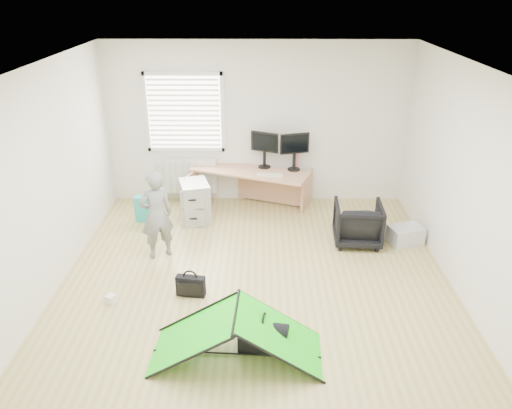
{
  "coord_description": "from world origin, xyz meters",
  "views": [
    {
      "loc": [
        0.06,
        -5.35,
        3.57
      ],
      "look_at": [
        0.0,
        0.4,
        0.95
      ],
      "focal_mm": 35.0,
      "sensor_mm": 36.0,
      "label": 1
    }
  ],
  "objects_px": {
    "office_chair": "(358,223)",
    "thermos": "(297,160)",
    "desk": "(250,189)",
    "laptop_bag": "(191,286)",
    "monitor_right": "(294,157)",
    "person": "(156,215)",
    "filing_cabinet": "(195,201)",
    "kite": "(236,334)",
    "storage_crate": "(405,235)",
    "duffel_bag": "(264,339)",
    "monitor_left": "(264,155)"
  },
  "relations": [
    {
      "from": "person",
      "to": "kite",
      "type": "xyz_separation_m",
      "value": [
        1.17,
        -2.03,
        -0.36
      ]
    },
    {
      "from": "person",
      "to": "kite",
      "type": "height_order",
      "value": "person"
    },
    {
      "from": "laptop_bag",
      "to": "person",
      "type": "bearing_deg",
      "value": 129.51
    },
    {
      "from": "monitor_left",
      "to": "person",
      "type": "xyz_separation_m",
      "value": [
        -1.48,
        -1.8,
        -0.26
      ]
    },
    {
      "from": "monitor_right",
      "to": "thermos",
      "type": "relative_size",
      "value": 1.94
    },
    {
      "from": "person",
      "to": "duffel_bag",
      "type": "relative_size",
      "value": 2.48
    },
    {
      "from": "desk",
      "to": "filing_cabinet",
      "type": "height_order",
      "value": "desk"
    },
    {
      "from": "kite",
      "to": "duffel_bag",
      "type": "height_order",
      "value": "kite"
    },
    {
      "from": "desk",
      "to": "monitor_right",
      "type": "relative_size",
      "value": 4.02
    },
    {
      "from": "kite",
      "to": "laptop_bag",
      "type": "relative_size",
      "value": 4.95
    },
    {
      "from": "filing_cabinet",
      "to": "monitor_right",
      "type": "distance_m",
      "value": 1.78
    },
    {
      "from": "monitor_left",
      "to": "monitor_right",
      "type": "relative_size",
      "value": 0.98
    },
    {
      "from": "desk",
      "to": "laptop_bag",
      "type": "distance_m",
      "value": 2.7
    },
    {
      "from": "kite",
      "to": "laptop_bag",
      "type": "bearing_deg",
      "value": 122.77
    },
    {
      "from": "monitor_left",
      "to": "duffel_bag",
      "type": "bearing_deg",
      "value": -66.44
    },
    {
      "from": "monitor_left",
      "to": "monitor_right",
      "type": "xyz_separation_m",
      "value": [
        0.49,
        -0.11,
        0.01
      ]
    },
    {
      "from": "person",
      "to": "desk",
      "type": "bearing_deg",
      "value": -154.23
    },
    {
      "from": "office_chair",
      "to": "laptop_bag",
      "type": "height_order",
      "value": "office_chair"
    },
    {
      "from": "monitor_right",
      "to": "laptop_bag",
      "type": "bearing_deg",
      "value": -132.71
    },
    {
      "from": "thermos",
      "to": "duffel_bag",
      "type": "height_order",
      "value": "thermos"
    },
    {
      "from": "desk",
      "to": "laptop_bag",
      "type": "xyz_separation_m",
      "value": [
        -0.67,
        -2.61,
        -0.2
      ]
    },
    {
      "from": "filing_cabinet",
      "to": "duffel_bag",
      "type": "xyz_separation_m",
      "value": [
        1.08,
        -3.04,
        -0.21
      ]
    },
    {
      "from": "filing_cabinet",
      "to": "office_chair",
      "type": "height_order",
      "value": "filing_cabinet"
    },
    {
      "from": "office_chair",
      "to": "thermos",
      "type": "bearing_deg",
      "value": -56.06
    },
    {
      "from": "thermos",
      "to": "office_chair",
      "type": "bearing_deg",
      "value": -59.49
    },
    {
      "from": "thermos",
      "to": "person",
      "type": "height_order",
      "value": "person"
    },
    {
      "from": "person",
      "to": "storage_crate",
      "type": "relative_size",
      "value": 2.71
    },
    {
      "from": "duffel_bag",
      "to": "office_chair",
      "type": "bearing_deg",
      "value": 68.53
    },
    {
      "from": "desk",
      "to": "monitor_right",
      "type": "height_order",
      "value": "monitor_right"
    },
    {
      "from": "thermos",
      "to": "person",
      "type": "relative_size",
      "value": 0.2
    },
    {
      "from": "monitor_right",
      "to": "thermos",
      "type": "xyz_separation_m",
      "value": [
        0.05,
        0.11,
        -0.11
      ]
    },
    {
      "from": "desk",
      "to": "monitor_left",
      "type": "bearing_deg",
      "value": 51.48
    },
    {
      "from": "desk",
      "to": "storage_crate",
      "type": "height_order",
      "value": "desk"
    },
    {
      "from": "monitor_right",
      "to": "office_chair",
      "type": "bearing_deg",
      "value": -70.39
    },
    {
      "from": "office_chair",
      "to": "storage_crate",
      "type": "relative_size",
      "value": 1.47
    },
    {
      "from": "monitor_right",
      "to": "filing_cabinet",
      "type": "bearing_deg",
      "value": -175.79
    },
    {
      "from": "person",
      "to": "laptop_bag",
      "type": "bearing_deg",
      "value": 92.94
    },
    {
      "from": "desk",
      "to": "monitor_right",
      "type": "xyz_separation_m",
      "value": [
        0.73,
        0.03,
        0.56
      ]
    },
    {
      "from": "monitor_right",
      "to": "person",
      "type": "distance_m",
      "value": 2.6
    },
    {
      "from": "office_chair",
      "to": "person",
      "type": "relative_size",
      "value": 0.54
    },
    {
      "from": "thermos",
      "to": "office_chair",
      "type": "relative_size",
      "value": 0.36
    },
    {
      "from": "thermos",
      "to": "kite",
      "type": "relative_size",
      "value": 0.14
    },
    {
      "from": "duffel_bag",
      "to": "monitor_left",
      "type": "bearing_deg",
      "value": 98.86
    },
    {
      "from": "thermos",
      "to": "duffel_bag",
      "type": "distance_m",
      "value": 3.81
    },
    {
      "from": "thermos",
      "to": "monitor_right",
      "type": "bearing_deg",
      "value": -115.28
    },
    {
      "from": "filing_cabinet",
      "to": "kite",
      "type": "distance_m",
      "value": 3.26
    },
    {
      "from": "desk",
      "to": "kite",
      "type": "xyz_separation_m",
      "value": [
        -0.06,
        -3.68,
        -0.06
      ]
    },
    {
      "from": "person",
      "to": "monitor_left",
      "type": "bearing_deg",
      "value": -156.84
    },
    {
      "from": "monitor_right",
      "to": "person",
      "type": "height_order",
      "value": "person"
    },
    {
      "from": "desk",
      "to": "office_chair",
      "type": "distance_m",
      "value": 2.02
    }
  ]
}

